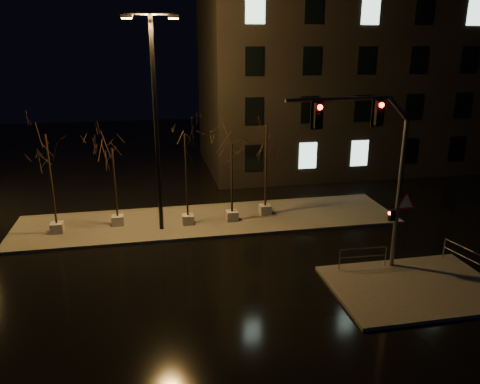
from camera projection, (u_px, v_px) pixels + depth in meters
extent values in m
plane|color=black|center=(226.00, 267.00, 21.79)|extent=(90.00, 90.00, 0.00)
cube|color=#4C4A44|center=(210.00, 220.00, 27.38)|extent=(22.00, 5.00, 0.15)
cube|color=#4C4A44|center=(414.00, 287.00, 19.88)|extent=(7.00, 5.00, 0.15)
cube|color=black|center=(356.00, 74.00, 38.89)|extent=(25.00, 12.00, 15.00)
cube|color=#ABA89F|center=(57.00, 228.00, 25.35)|extent=(0.65, 0.65, 0.55)
cylinder|color=black|center=(51.00, 180.00, 24.52)|extent=(0.11, 0.11, 4.84)
cube|color=#ABA89F|center=(118.00, 220.00, 26.40)|extent=(0.65, 0.65, 0.55)
cylinder|color=black|center=(115.00, 183.00, 25.72)|extent=(0.11, 0.11, 3.87)
cube|color=#ABA89F|center=(188.00, 219.00, 26.53)|extent=(0.65, 0.65, 0.55)
cylinder|color=black|center=(186.00, 175.00, 25.73)|extent=(0.11, 0.11, 4.65)
cube|color=#ABA89F|center=(232.00, 216.00, 27.10)|extent=(0.65, 0.65, 0.55)
cylinder|color=black|center=(232.00, 178.00, 26.40)|extent=(0.11, 0.11, 4.02)
cube|color=#ABA89F|center=(265.00, 209.00, 28.10)|extent=(0.65, 0.65, 0.55)
cylinder|color=black|center=(266.00, 166.00, 27.28)|extent=(0.11, 0.11, 4.82)
cylinder|color=slate|center=(399.00, 196.00, 20.70)|extent=(0.20, 0.20, 6.76)
cylinder|color=slate|center=(339.00, 99.00, 18.61)|extent=(4.51, 0.42, 0.16)
cube|color=black|center=(379.00, 113.00, 19.24)|extent=(0.35, 0.27, 1.01)
cube|color=black|center=(318.00, 115.00, 18.60)|extent=(0.35, 0.27, 1.01)
cube|color=black|center=(392.00, 215.00, 20.91)|extent=(0.26, 0.22, 0.51)
cone|color=red|center=(405.00, 203.00, 20.83)|extent=(1.17, 0.10, 1.17)
sphere|color=#FF0C07|center=(409.00, 104.00, 19.46)|extent=(0.20, 0.20, 0.20)
cylinder|color=black|center=(156.00, 129.00, 24.25)|extent=(0.22, 0.22, 11.17)
cylinder|color=black|center=(150.00, 14.00, 22.54)|extent=(2.46, 0.28, 0.11)
cube|color=orange|center=(127.00, 17.00, 22.46)|extent=(0.58, 0.35, 0.22)
cube|color=orange|center=(173.00, 18.00, 22.72)|extent=(0.58, 0.35, 0.22)
cylinder|color=slate|center=(339.00, 260.00, 21.15)|extent=(0.05, 0.05, 0.91)
cylinder|color=slate|center=(386.00, 257.00, 21.49)|extent=(0.05, 0.05, 0.91)
cylinder|color=slate|center=(364.00, 248.00, 21.17)|extent=(2.22, 0.12, 0.04)
cylinder|color=slate|center=(363.00, 256.00, 21.29)|extent=(2.22, 0.12, 0.04)
cylinder|color=slate|center=(444.00, 249.00, 22.23)|extent=(0.05, 0.05, 0.96)
cylinder|color=slate|center=(464.00, 247.00, 21.13)|extent=(0.48, 2.10, 0.04)
cylinder|color=slate|center=(462.00, 256.00, 21.26)|extent=(0.48, 2.10, 0.04)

